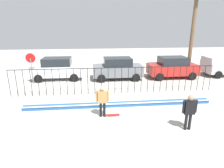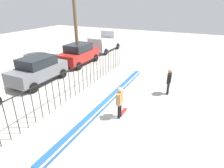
{
  "view_description": "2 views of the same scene",
  "coord_description": "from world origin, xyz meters",
  "px_view_note": "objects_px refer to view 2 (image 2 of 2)",
  "views": [
    {
      "loc": [
        -1.5,
        -9.11,
        4.58
      ],
      "look_at": [
        -0.46,
        0.92,
        1.46
      ],
      "focal_mm": 30.52,
      "sensor_mm": 36.0,
      "label": 1
    },
    {
      "loc": [
        -8.71,
        -3.33,
        5.48
      ],
      "look_at": [
        0.07,
        0.9,
        1.24
      ],
      "focal_mm": 30.62,
      "sensor_mm": 36.0,
      "label": 2
    }
  ],
  "objects_px": {
    "skateboard": "(123,112)",
    "parked_car_red": "(79,54)",
    "skateboarder": "(120,100)",
    "camera_operator": "(169,80)",
    "parked_car_gray": "(38,70)",
    "pickup_truck": "(106,42)"
  },
  "relations": [
    {
      "from": "skateboarder",
      "to": "pickup_truck",
      "type": "bearing_deg",
      "value": 39.81
    },
    {
      "from": "skateboard",
      "to": "parked_car_gray",
      "type": "height_order",
      "value": "parked_car_gray"
    },
    {
      "from": "skateboarder",
      "to": "skateboard",
      "type": "bearing_deg",
      "value": 9.84
    },
    {
      "from": "skateboard",
      "to": "camera_operator",
      "type": "height_order",
      "value": "camera_operator"
    },
    {
      "from": "camera_operator",
      "to": "skateboarder",
      "type": "bearing_deg",
      "value": 1.43
    },
    {
      "from": "parked_car_gray",
      "to": "pickup_truck",
      "type": "distance_m",
      "value": 10.82
    },
    {
      "from": "skateboard",
      "to": "parked_car_red",
      "type": "bearing_deg",
      "value": 27.92
    },
    {
      "from": "skateboard",
      "to": "parked_car_red",
      "type": "distance_m",
      "value": 9.46
    },
    {
      "from": "skateboarder",
      "to": "camera_operator",
      "type": "relative_size",
      "value": 1.0
    },
    {
      "from": "parked_car_red",
      "to": "skateboarder",
      "type": "bearing_deg",
      "value": -134.93
    },
    {
      "from": "skateboarder",
      "to": "parked_car_gray",
      "type": "height_order",
      "value": "parked_car_gray"
    },
    {
      "from": "parked_car_gray",
      "to": "parked_car_red",
      "type": "distance_m",
      "value": 4.98
    },
    {
      "from": "parked_car_red",
      "to": "camera_operator",
      "type": "bearing_deg",
      "value": -109.87
    },
    {
      "from": "skateboard",
      "to": "parked_car_red",
      "type": "relative_size",
      "value": 0.19
    },
    {
      "from": "skateboard",
      "to": "pickup_truck",
      "type": "bearing_deg",
      "value": 10.4
    },
    {
      "from": "skateboard",
      "to": "parked_car_red",
      "type": "xyz_separation_m",
      "value": [
        6.2,
        7.08,
        0.91
      ]
    },
    {
      "from": "skateboarder",
      "to": "pickup_truck",
      "type": "height_order",
      "value": "pickup_truck"
    },
    {
      "from": "parked_car_red",
      "to": "skateboard",
      "type": "bearing_deg",
      "value": -132.76
    },
    {
      "from": "skateboarder",
      "to": "parked_car_gray",
      "type": "bearing_deg",
      "value": 86.03
    },
    {
      "from": "parked_car_gray",
      "to": "pickup_truck",
      "type": "relative_size",
      "value": 0.91
    },
    {
      "from": "skateboarder",
      "to": "skateboard",
      "type": "height_order",
      "value": "skateboarder"
    },
    {
      "from": "camera_operator",
      "to": "parked_car_gray",
      "type": "distance_m",
      "value": 9.07
    }
  ]
}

